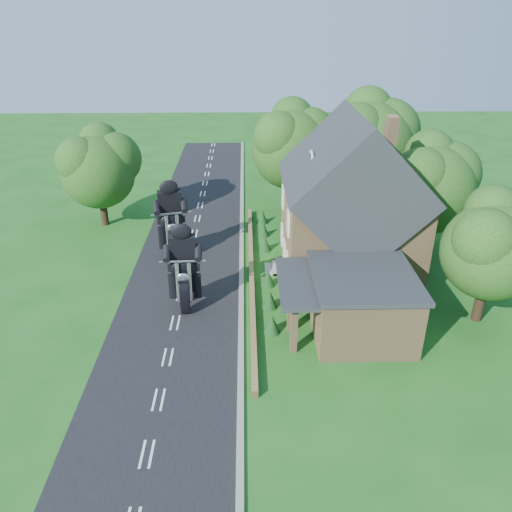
{
  "coord_description": "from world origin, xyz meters",
  "views": [
    {
      "loc": [
        3.95,
        -22.99,
        15.73
      ],
      "look_at": [
        4.53,
        2.57,
        2.8
      ],
      "focal_mm": 35.0,
      "sensor_mm": 36.0,
      "label": 1
    }
  ],
  "objects_px": {
    "house": "(350,208)",
    "annex": "(359,301)",
    "motorcycle_lead": "(186,295)",
    "garden_wall": "(252,275)",
    "motorcycle_follow": "(173,245)"
  },
  "relations": [
    {
      "from": "annex",
      "to": "motorcycle_follow",
      "type": "bearing_deg",
      "value": 140.51
    },
    {
      "from": "garden_wall",
      "to": "motorcycle_lead",
      "type": "relative_size",
      "value": 12.84
    },
    {
      "from": "motorcycle_lead",
      "to": "motorcycle_follow",
      "type": "xyz_separation_m",
      "value": [
        -1.55,
        6.59,
        0.04
      ]
    },
    {
      "from": "house",
      "to": "motorcycle_lead",
      "type": "relative_size",
      "value": 5.98
    },
    {
      "from": "garden_wall",
      "to": "motorcycle_lead",
      "type": "xyz_separation_m",
      "value": [
        -3.81,
        -3.38,
        0.6
      ]
    },
    {
      "from": "garden_wall",
      "to": "house",
      "type": "distance_m",
      "value": 7.52
    },
    {
      "from": "house",
      "to": "motorcycle_lead",
      "type": "height_order",
      "value": "house"
    },
    {
      "from": "house",
      "to": "annex",
      "type": "height_order",
      "value": "house"
    },
    {
      "from": "annex",
      "to": "garden_wall",
      "type": "bearing_deg",
      "value": 133.84
    },
    {
      "from": "garden_wall",
      "to": "annex",
      "type": "height_order",
      "value": "annex"
    },
    {
      "from": "house",
      "to": "motorcycle_follow",
      "type": "height_order",
      "value": "house"
    },
    {
      "from": "house",
      "to": "annex",
      "type": "distance_m",
      "value": 7.3
    },
    {
      "from": "motorcycle_lead",
      "to": "motorcycle_follow",
      "type": "distance_m",
      "value": 6.77
    },
    {
      "from": "garden_wall",
      "to": "motorcycle_lead",
      "type": "distance_m",
      "value": 5.13
    },
    {
      "from": "annex",
      "to": "motorcycle_lead",
      "type": "xyz_separation_m",
      "value": [
        -9.38,
        2.42,
        -0.97
      ]
    }
  ]
}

